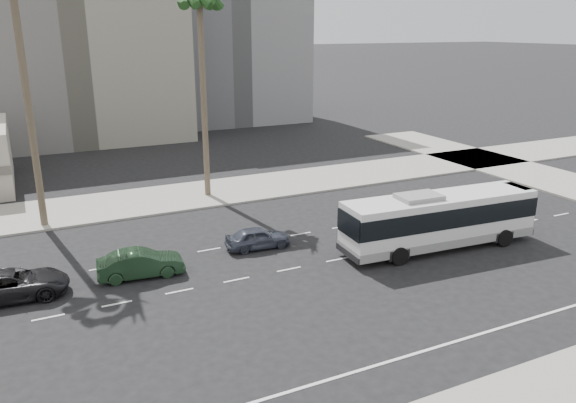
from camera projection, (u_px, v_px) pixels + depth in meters
ground at (382, 251)px, 32.56m from camera, size 700.00×700.00×0.00m
sidewalk_north at (272, 185)px, 45.85m from camera, size 120.00×7.00×0.15m
midrise_beige_west at (68, 58)px, 63.54m from camera, size 24.00×18.00×18.00m
midrise_gray_center at (215, 22)px, 76.66m from camera, size 20.00×20.00×26.00m
city_bus at (440, 219)px, 32.53m from camera, size 12.09×3.42×3.43m
car_a at (258, 238)px, 32.80m from camera, size 1.82×3.91×1.29m
car_b at (141, 264)px, 29.02m from camera, size 1.95×4.52×1.45m
car_c at (12, 285)px, 26.66m from camera, size 2.69×5.29×1.43m
palm_near at (199, 3)px, 38.80m from camera, size 4.60×4.60×15.49m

